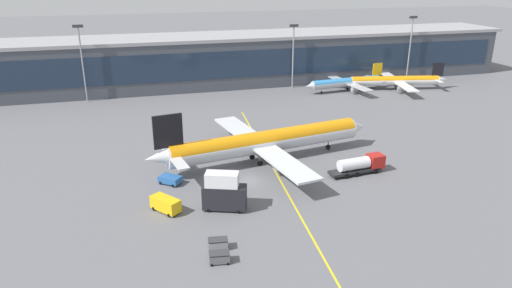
{
  "coord_description": "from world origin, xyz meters",
  "views": [
    {
      "loc": [
        -19.48,
        -73.41,
        35.5
      ],
      "look_at": [
        2.81,
        6.13,
        4.5
      ],
      "focal_mm": 32.72,
      "sensor_mm": 36.0,
      "label": 1
    }
  ],
  "objects_px": {
    "fuel_tanker": "(360,165)",
    "commuter_jet_far": "(346,82)",
    "catering_lift": "(224,192)",
    "baggage_cart_1": "(218,244)",
    "commuter_jet_near": "(395,81)",
    "baggage_cart_0": "(219,257)",
    "crew_van": "(165,204)",
    "pushback_tug": "(171,179)",
    "main_airliner": "(266,141)"
  },
  "relations": [
    {
      "from": "fuel_tanker",
      "to": "commuter_jet_far",
      "type": "height_order",
      "value": "commuter_jet_far"
    },
    {
      "from": "catering_lift",
      "to": "baggage_cart_1",
      "type": "bearing_deg",
      "value": -106.35
    },
    {
      "from": "fuel_tanker",
      "to": "commuter_jet_near",
      "type": "distance_m",
      "value": 68.8
    },
    {
      "from": "commuter_jet_far",
      "to": "baggage_cart_0",
      "type": "bearing_deg",
      "value": -125.49
    },
    {
      "from": "crew_van",
      "to": "commuter_jet_near",
      "type": "bearing_deg",
      "value": 38.07
    },
    {
      "from": "pushback_tug",
      "to": "commuter_jet_far",
      "type": "xyz_separation_m",
      "value": [
        59.61,
        53.02,
        1.88
      ]
    },
    {
      "from": "main_airliner",
      "to": "crew_van",
      "type": "relative_size",
      "value": 9.01
    },
    {
      "from": "pushback_tug",
      "to": "commuter_jet_far",
      "type": "bearing_deg",
      "value": 41.65
    },
    {
      "from": "fuel_tanker",
      "to": "crew_van",
      "type": "height_order",
      "value": "fuel_tanker"
    },
    {
      "from": "fuel_tanker",
      "to": "pushback_tug",
      "type": "relative_size",
      "value": 2.51
    },
    {
      "from": "pushback_tug",
      "to": "commuter_jet_far",
      "type": "distance_m",
      "value": 79.8
    },
    {
      "from": "crew_van",
      "to": "pushback_tug",
      "type": "height_order",
      "value": "crew_van"
    },
    {
      "from": "main_airliner",
      "to": "fuel_tanker",
      "type": "relative_size",
      "value": 4.31
    },
    {
      "from": "main_airliner",
      "to": "commuter_jet_near",
      "type": "xyz_separation_m",
      "value": [
        55.9,
        44.85,
        -1.19
      ]
    },
    {
      "from": "fuel_tanker",
      "to": "pushback_tug",
      "type": "height_order",
      "value": "fuel_tanker"
    },
    {
      "from": "main_airliner",
      "to": "commuter_jet_near",
      "type": "bearing_deg",
      "value": 38.74
    },
    {
      "from": "main_airliner",
      "to": "baggage_cart_1",
      "type": "distance_m",
      "value": 31.97
    },
    {
      "from": "catering_lift",
      "to": "commuter_jet_near",
      "type": "relative_size",
      "value": 0.22
    },
    {
      "from": "baggage_cart_0",
      "to": "commuter_jet_near",
      "type": "height_order",
      "value": "commuter_jet_near"
    },
    {
      "from": "main_airliner",
      "to": "baggage_cart_0",
      "type": "distance_m",
      "value": 34.97
    },
    {
      "from": "pushback_tug",
      "to": "baggage_cart_0",
      "type": "relative_size",
      "value": 1.54
    },
    {
      "from": "fuel_tanker",
      "to": "crew_van",
      "type": "bearing_deg",
      "value": -172.27
    },
    {
      "from": "baggage_cart_1",
      "to": "commuter_jet_far",
      "type": "height_order",
      "value": "commuter_jet_far"
    },
    {
      "from": "pushback_tug",
      "to": "baggage_cart_0",
      "type": "distance_m",
      "value": 25.8
    },
    {
      "from": "catering_lift",
      "to": "commuter_jet_near",
      "type": "xyz_separation_m",
      "value": [
        67.96,
        62.21,
        -0.19
      ]
    },
    {
      "from": "catering_lift",
      "to": "baggage_cart_0",
      "type": "relative_size",
      "value": 2.55
    },
    {
      "from": "pushback_tug",
      "to": "fuel_tanker",
      "type": "bearing_deg",
      "value": -8.21
    },
    {
      "from": "fuel_tanker",
      "to": "baggage_cart_1",
      "type": "relative_size",
      "value": 3.87
    },
    {
      "from": "baggage_cart_0",
      "to": "commuter_jet_far",
      "type": "bearing_deg",
      "value": 54.51
    },
    {
      "from": "fuel_tanker",
      "to": "commuter_jet_near",
      "type": "xyz_separation_m",
      "value": [
        40.82,
        55.36,
        1.13
      ]
    },
    {
      "from": "baggage_cart_0",
      "to": "commuter_jet_far",
      "type": "distance_m",
      "value": 96.52
    },
    {
      "from": "baggage_cart_0",
      "to": "main_airliner",
      "type": "bearing_deg",
      "value": 63.37
    },
    {
      "from": "crew_van",
      "to": "baggage_cart_0",
      "type": "relative_size",
      "value": 1.85
    },
    {
      "from": "fuel_tanker",
      "to": "commuter_jet_near",
      "type": "height_order",
      "value": "commuter_jet_near"
    },
    {
      "from": "catering_lift",
      "to": "baggage_cart_0",
      "type": "bearing_deg",
      "value": -104.45
    },
    {
      "from": "crew_van",
      "to": "commuter_jet_far",
      "type": "height_order",
      "value": "commuter_jet_far"
    },
    {
      "from": "catering_lift",
      "to": "pushback_tug",
      "type": "height_order",
      "value": "catering_lift"
    },
    {
      "from": "fuel_tanker",
      "to": "baggage_cart_0",
      "type": "xyz_separation_m",
      "value": [
        -30.68,
        -20.61,
        -0.96
      ]
    },
    {
      "from": "pushback_tug",
      "to": "crew_van",
      "type": "bearing_deg",
      "value": -100.63
    },
    {
      "from": "fuel_tanker",
      "to": "baggage_cart_0",
      "type": "relative_size",
      "value": 3.87
    },
    {
      "from": "crew_van",
      "to": "commuter_jet_near",
      "type": "distance_m",
      "value": 97.74
    },
    {
      "from": "main_airliner",
      "to": "pushback_tug",
      "type": "distance_m",
      "value": 20.23
    },
    {
      "from": "main_airliner",
      "to": "commuter_jet_near",
      "type": "relative_size",
      "value": 1.44
    },
    {
      "from": "commuter_jet_near",
      "to": "pushback_tug",
      "type": "bearing_deg",
      "value": -146.12
    },
    {
      "from": "catering_lift",
      "to": "baggage_cart_1",
      "type": "relative_size",
      "value": 2.55
    },
    {
      "from": "baggage_cart_0",
      "to": "commuter_jet_far",
      "type": "relative_size",
      "value": 0.1
    },
    {
      "from": "catering_lift",
      "to": "crew_van",
      "type": "bearing_deg",
      "value": 167.76
    },
    {
      "from": "baggage_cart_1",
      "to": "commuter_jet_far",
      "type": "bearing_deg",
      "value": 53.6
    },
    {
      "from": "crew_van",
      "to": "baggage_cart_0",
      "type": "bearing_deg",
      "value": -70.93
    },
    {
      "from": "catering_lift",
      "to": "baggage_cart_1",
      "type": "xyz_separation_m",
      "value": [
        -3.11,
        -10.59,
        -2.28
      ]
    }
  ]
}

